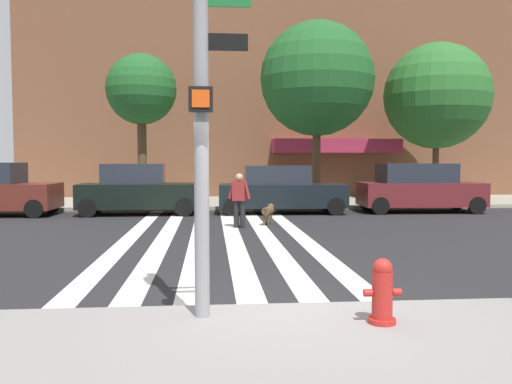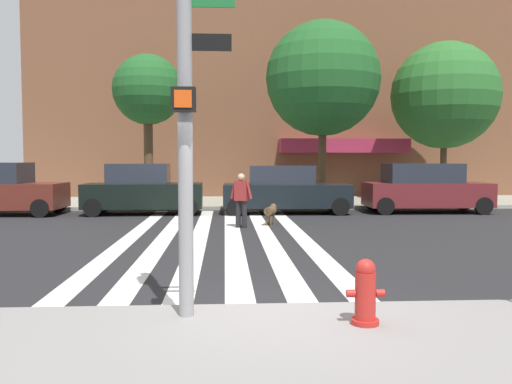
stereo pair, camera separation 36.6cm
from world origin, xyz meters
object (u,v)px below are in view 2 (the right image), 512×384
traffic_light_pole (185,35)px  parked_car_third_in_line (285,191)px  parked_car_near_curb (0,190)px  street_tree_middle (323,79)px  dog_on_leash (271,211)px  parked_car_behind_first (143,190)px  street_tree_further (445,96)px  pedestrian_bystander (456,182)px  street_tree_nearest (148,91)px  pedestrian_dog_walker (241,197)px  fire_hydrant (365,293)px  parked_car_fourth_in_line (425,188)px

traffic_light_pole → parked_car_third_in_line: traffic_light_pole is taller
parked_car_near_curb → street_tree_middle: bearing=10.5°
street_tree_middle → dog_on_leash: bearing=-114.7°
parked_car_behind_first → street_tree_further: 14.10m
parked_car_behind_first → street_tree_further: (13.04, 3.56, 4.03)m
parked_car_third_in_line → street_tree_middle: (1.84, 2.31, 4.58)m
parked_car_behind_first → parked_car_third_in_line: parked_car_behind_first is taller
parked_car_behind_first → pedestrian_bystander: size_ratio=2.69×
traffic_light_pole → street_tree_nearest: bearing=99.4°
parked_car_near_curb → pedestrian_dog_walker: bearing=-25.7°
traffic_light_pole → parked_car_behind_first: size_ratio=1.32×
fire_hydrant → parked_car_near_curb: parked_car_near_curb is taller
street_tree_middle → pedestrian_dog_walker: size_ratio=4.71×
fire_hydrant → pedestrian_bystander: 19.28m
parked_car_fourth_in_line → pedestrian_dog_walker: 8.41m
parked_car_third_in_line → street_tree_further: street_tree_further is taller
parked_car_third_in_line → street_tree_further: (7.64, 3.56, 4.07)m
fire_hydrant → pedestrian_dog_walker: bearing=96.4°
traffic_light_pole → dog_on_leash: size_ratio=6.12×
parked_car_behind_first → pedestrian_dog_walker: parked_car_behind_first is taller
dog_on_leash → fire_hydrant: bearing=-89.1°
parked_car_near_curb → parked_car_behind_first: parked_car_near_curb is taller
traffic_light_pole → parked_car_third_in_line: bearing=78.7°
parked_car_third_in_line → pedestrian_dog_walker: parked_car_third_in_line is taller
parked_car_near_curb → dog_on_leash: bearing=-20.1°
parked_car_near_curb → parked_car_behind_first: bearing=-0.0°
parked_car_fourth_in_line → fire_hydrant: bearing=-113.3°
parked_car_near_curb → parked_car_fourth_in_line: 16.06m
fire_hydrant → parked_car_near_curb: 17.37m
parked_car_third_in_line → fire_hydrant: bearing=-92.8°
fire_hydrant → dog_on_leash: (-0.17, 10.69, -0.08)m
street_tree_middle → dog_on_leash: 8.18m
parked_car_fourth_in_line → street_tree_middle: size_ratio=0.61×
street_tree_nearest → dog_on_leash: bearing=-55.7°
street_tree_nearest → pedestrian_bystander: bearing=-2.0°
street_tree_middle → pedestrian_bystander: size_ratio=4.71×
traffic_light_pole → pedestrian_bystander: (10.76, 16.80, -2.44)m
street_tree_nearest → street_tree_middle: 7.57m
street_tree_middle → parked_car_near_curb: bearing=-169.5°
parked_car_behind_first → pedestrian_dog_walker: 5.54m
parked_car_third_in_line → street_tree_nearest: 7.80m
parked_car_fourth_in_line → pedestrian_dog_walker: parked_car_fourth_in_line is taller
traffic_light_pole → fire_hydrant: 3.68m
parked_car_behind_first → parked_car_fourth_in_line: (10.85, 0.00, 0.03)m
pedestrian_dog_walker → dog_on_leash: bearing=35.2°
street_tree_further → pedestrian_bystander: (0.35, -0.61, -3.86)m
parked_car_behind_first → street_tree_nearest: size_ratio=0.68×
parked_car_behind_first → parked_car_fourth_in_line: bearing=0.0°
street_tree_further → parked_car_third_in_line: bearing=-155.1°
street_tree_middle → pedestrian_bystander: street_tree_middle is taller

